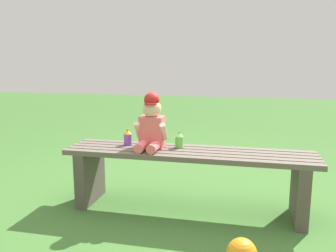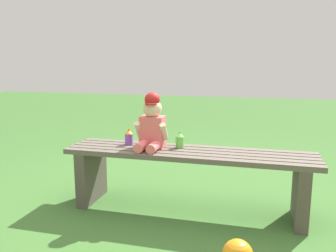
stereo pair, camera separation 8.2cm
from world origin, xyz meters
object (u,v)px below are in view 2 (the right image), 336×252
(park_bench, at_px, (188,170))
(child_figure, at_px, (152,124))
(sippy_cup_left, at_px, (129,137))
(sippy_cup_right, at_px, (180,140))

(park_bench, height_order, child_figure, child_figure)
(park_bench, height_order, sippy_cup_left, sippy_cup_left)
(sippy_cup_left, bearing_deg, sippy_cup_right, 0.00)
(child_figure, relative_size, sippy_cup_right, 3.26)
(sippy_cup_left, distance_m, sippy_cup_right, 0.40)
(sippy_cup_right, bearing_deg, park_bench, -40.22)
(child_figure, distance_m, sippy_cup_left, 0.24)
(park_bench, bearing_deg, child_figure, 177.40)
(sippy_cup_left, height_order, sippy_cup_right, same)
(park_bench, distance_m, child_figure, 0.42)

